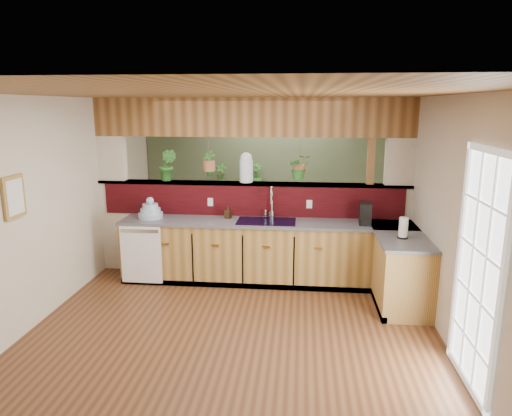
# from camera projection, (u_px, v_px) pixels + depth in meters

# --- Properties ---
(ground) EXTENTS (4.60, 7.00, 0.01)m
(ground) POSITION_uv_depth(u_px,v_px,m) (240.00, 310.00, 5.68)
(ground) COLOR #56321A
(ground) RESTS_ON ground
(ceiling) EXTENTS (4.60, 7.00, 0.01)m
(ceiling) POSITION_uv_depth(u_px,v_px,m) (238.00, 95.00, 5.11)
(ceiling) COLOR brown
(ceiling) RESTS_ON ground
(wall_back) EXTENTS (4.60, 0.02, 2.60)m
(wall_back) POSITION_uv_depth(u_px,v_px,m) (264.00, 169.00, 8.79)
(wall_back) COLOR beige
(wall_back) RESTS_ON ground
(wall_front) EXTENTS (4.60, 0.02, 2.60)m
(wall_front) POSITION_uv_depth(u_px,v_px,m) (130.00, 383.00, 2.00)
(wall_front) COLOR beige
(wall_front) RESTS_ON ground
(wall_left) EXTENTS (0.02, 7.00, 2.60)m
(wall_left) POSITION_uv_depth(u_px,v_px,m) (54.00, 204.00, 5.62)
(wall_left) COLOR beige
(wall_left) RESTS_ON ground
(wall_right) EXTENTS (0.02, 7.00, 2.60)m
(wall_right) POSITION_uv_depth(u_px,v_px,m) (440.00, 213.00, 5.17)
(wall_right) COLOR beige
(wall_right) RESTS_ON ground
(pass_through_partition) EXTENTS (4.60, 0.21, 2.60)m
(pass_through_partition) POSITION_uv_depth(u_px,v_px,m) (253.00, 196.00, 6.72)
(pass_through_partition) COLOR beige
(pass_through_partition) RESTS_ON ground
(pass_through_ledge) EXTENTS (4.60, 0.21, 0.04)m
(pass_through_ledge) POSITION_uv_depth(u_px,v_px,m) (251.00, 184.00, 6.69)
(pass_through_ledge) COLOR brown
(pass_through_ledge) RESTS_ON ground
(header_beam) EXTENTS (4.60, 0.15, 0.55)m
(header_beam) POSITION_uv_depth(u_px,v_px,m) (251.00, 117.00, 6.48)
(header_beam) COLOR brown
(header_beam) RESTS_ON ground
(sage_backwall) EXTENTS (4.55, 0.02, 2.55)m
(sage_backwall) POSITION_uv_depth(u_px,v_px,m) (264.00, 169.00, 8.77)
(sage_backwall) COLOR #546646
(sage_backwall) RESTS_ON ground
(countertop) EXTENTS (4.14, 1.52, 0.90)m
(countertop) POSITION_uv_depth(u_px,v_px,m) (308.00, 256.00, 6.34)
(countertop) COLOR olive
(countertop) RESTS_ON ground
(dishwasher) EXTENTS (0.58, 0.03, 0.82)m
(dishwasher) POSITION_uv_depth(u_px,v_px,m) (141.00, 254.00, 6.37)
(dishwasher) COLOR white
(dishwasher) RESTS_ON ground
(navy_sink) EXTENTS (0.82, 0.50, 0.18)m
(navy_sink) POSITION_uv_depth(u_px,v_px,m) (266.00, 227.00, 6.42)
(navy_sink) COLOR black
(navy_sink) RESTS_ON countertop
(french_door) EXTENTS (0.06, 1.02, 2.16)m
(french_door) POSITION_uv_depth(u_px,v_px,m) (477.00, 275.00, 3.96)
(french_door) COLOR white
(french_door) RESTS_ON ground
(framed_print) EXTENTS (0.04, 0.35, 0.45)m
(framed_print) POSITION_uv_depth(u_px,v_px,m) (14.00, 197.00, 4.78)
(framed_print) COLOR olive
(framed_print) RESTS_ON wall_left
(faucet) EXTENTS (0.21, 0.21, 0.48)m
(faucet) POSITION_uv_depth(u_px,v_px,m) (271.00, 201.00, 6.49)
(faucet) COLOR #B7B7B2
(faucet) RESTS_ON countertop
(dish_stack) EXTENTS (0.35, 0.35, 0.31)m
(dish_stack) POSITION_uv_depth(u_px,v_px,m) (151.00, 211.00, 6.57)
(dish_stack) COLOR #A2B7D1
(dish_stack) RESTS_ON countertop
(soap_dispenser) EXTENTS (0.11, 0.11, 0.18)m
(soap_dispenser) POSITION_uv_depth(u_px,v_px,m) (228.00, 212.00, 6.56)
(soap_dispenser) COLOR #3C2716
(soap_dispenser) RESTS_ON countertop
(coffee_maker) EXTENTS (0.16, 0.27, 0.30)m
(coffee_maker) POSITION_uv_depth(u_px,v_px,m) (365.00, 214.00, 6.22)
(coffee_maker) COLOR black
(coffee_maker) RESTS_ON countertop
(paper_towel) EXTENTS (0.13, 0.13, 0.28)m
(paper_towel) POSITION_uv_depth(u_px,v_px,m) (403.00, 228.00, 5.56)
(paper_towel) COLOR black
(paper_towel) RESTS_ON countertop
(glass_jar) EXTENTS (0.20, 0.20, 0.44)m
(glass_jar) POSITION_uv_depth(u_px,v_px,m) (246.00, 167.00, 6.64)
(glass_jar) COLOR silver
(glass_jar) RESTS_ON pass_through_ledge
(ledge_plant_left) EXTENTS (0.27, 0.22, 0.47)m
(ledge_plant_left) POSITION_uv_depth(u_px,v_px,m) (168.00, 165.00, 6.75)
(ledge_plant_left) COLOR #2A6623
(ledge_plant_left) RESTS_ON pass_through_ledge
(hanging_plant_a) EXTENTS (0.23, 0.20, 0.50)m
(hanging_plant_a) POSITION_uv_depth(u_px,v_px,m) (209.00, 155.00, 6.66)
(hanging_plant_a) COLOR brown
(hanging_plant_a) RESTS_ON header_beam
(hanging_plant_b) EXTENTS (0.38, 0.35, 0.54)m
(hanging_plant_b) POSITION_uv_depth(u_px,v_px,m) (299.00, 157.00, 6.53)
(hanging_plant_b) COLOR brown
(hanging_plant_b) RESTS_ON header_beam
(shelving_console) EXTENTS (1.51, 0.93, 0.98)m
(shelving_console) POSITION_uv_depth(u_px,v_px,m) (241.00, 211.00, 8.76)
(shelving_console) COLOR black
(shelving_console) RESTS_ON ground
(shelf_plant_a) EXTENTS (0.24, 0.17, 0.42)m
(shelf_plant_a) POSITION_uv_depth(u_px,v_px,m) (221.00, 175.00, 8.65)
(shelf_plant_a) COLOR #2A6623
(shelf_plant_a) RESTS_ON shelving_console
(shelf_plant_b) EXTENTS (0.26, 0.26, 0.43)m
(shelf_plant_b) POSITION_uv_depth(u_px,v_px,m) (256.00, 175.00, 8.58)
(shelf_plant_b) COLOR #2A6623
(shelf_plant_b) RESTS_ON shelving_console
(floor_plant) EXTENTS (0.65, 0.58, 0.69)m
(floor_plant) POSITION_uv_depth(u_px,v_px,m) (329.00, 229.00, 8.06)
(floor_plant) COLOR #2A6623
(floor_plant) RESTS_ON ground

